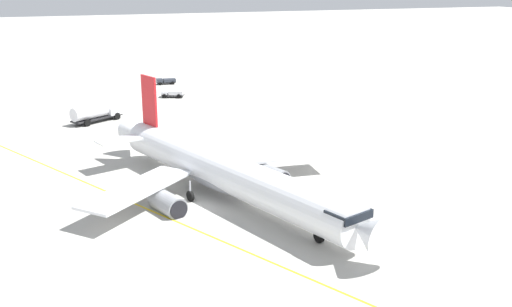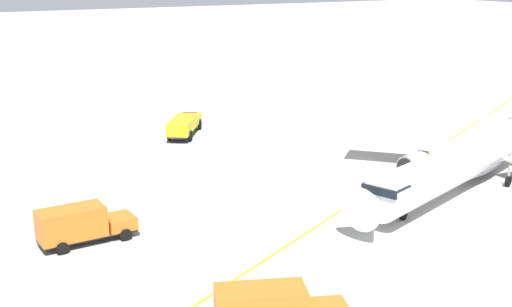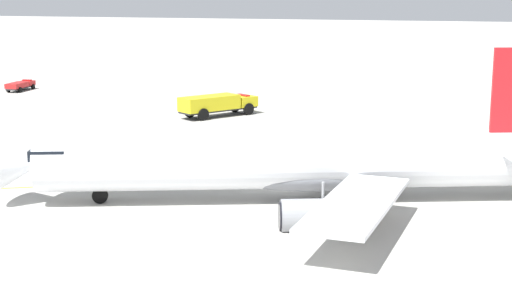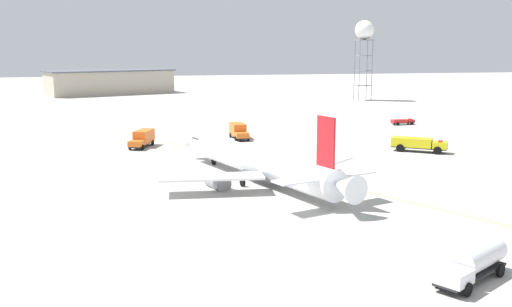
{
  "view_description": "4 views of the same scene",
  "coord_description": "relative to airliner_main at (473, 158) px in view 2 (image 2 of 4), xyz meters",
  "views": [
    {
      "loc": [
        -12.19,
        -52.96,
        22.08
      ],
      "look_at": [
        7.83,
        2.85,
        4.15
      ],
      "focal_mm": 41.64,
      "sensor_mm": 36.0,
      "label": 1
    },
    {
      "loc": [
        50.09,
        -49.45,
        21.32
      ],
      "look_at": [
        -7.44,
        -16.57,
        2.91
      ],
      "focal_mm": 47.26,
      "sensor_mm": 36.0,
      "label": 2
    },
    {
      "loc": [
        55.87,
        13.97,
        14.77
      ],
      "look_at": [
        2.08,
        -1.53,
        2.77
      ],
      "focal_mm": 54.66,
      "sensor_mm": 36.0,
      "label": 3
    },
    {
      "loc": [
        21.05,
        80.63,
        18.66
      ],
      "look_at": [
        4.07,
        0.23,
        3.67
      ],
      "focal_mm": 41.42,
      "sensor_mm": 36.0,
      "label": 4
    }
  ],
  "objects": [
    {
      "name": "ground_plane",
      "position": [
        -4.08,
        -2.2,
        -2.65
      ],
      "size": [
        600.0,
        600.0,
        0.0
      ],
      "primitive_type": "plane",
      "color": "#ADAAA3"
    },
    {
      "name": "fire_tender_truck",
      "position": [
        -32.87,
        -17.35,
        -1.12
      ],
      "size": [
        9.4,
        7.84,
        2.5
      ],
      "rotation": [
        0.0,
        0.0,
        2.52
      ],
      "color": "#232326",
      "rests_on": "ground_plane"
    },
    {
      "name": "taxiway_centreline",
      "position": [
        -5.75,
        -5.12,
        -2.65
      ],
      "size": [
        57.61,
        113.23,
        0.01
      ],
      "rotation": [
        0.0,
        0.0,
        5.18
      ],
      "color": "yellow",
      "rests_on": "ground_plane"
    },
    {
      "name": "airliner_main",
      "position": [
        0.0,
        0.0,
        0.0
      ],
      "size": [
        29.27,
        40.29,
        10.92
      ],
      "rotation": [
        0.0,
        0.0,
        5.04
      ],
      "color": "white",
      "rests_on": "ground_plane"
    },
    {
      "name": "catering_truck_truck",
      "position": [
        -4.17,
        -39.02,
        -0.99
      ],
      "size": [
        3.09,
        7.75,
        3.1
      ],
      "rotation": [
        0.0,
        0.0,
        1.61
      ],
      "color": "#232326",
      "rests_on": "ground_plane"
    }
  ]
}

